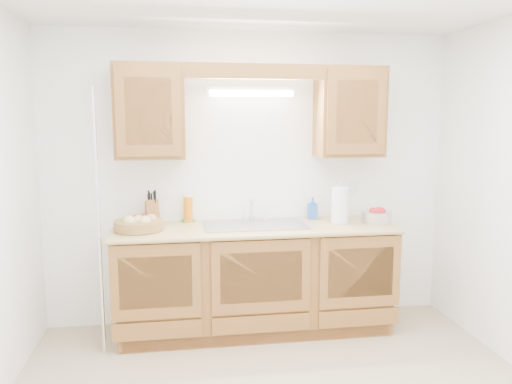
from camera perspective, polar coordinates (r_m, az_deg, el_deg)
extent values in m
cube|color=white|center=(4.35, -0.69, 1.49)|extent=(3.50, 0.02, 2.50)
cube|color=white|center=(1.50, 16.08, -11.91)|extent=(3.50, 0.02, 2.50)
cube|color=brown|center=(4.23, -0.09, -9.95)|extent=(2.20, 0.60, 0.86)
cube|color=tan|center=(4.10, -0.06, -4.16)|extent=(2.30, 0.63, 0.04)
cube|color=brown|center=(4.12, -12.03, 8.95)|extent=(0.55, 0.33, 0.75)
cube|color=brown|center=(4.36, 10.62, 8.94)|extent=(0.55, 0.33, 0.75)
cube|color=brown|center=(4.03, -0.07, 13.64)|extent=(2.20, 0.05, 0.12)
cylinder|color=white|center=(4.23, -0.51, 11.21)|extent=(0.70, 0.05, 0.05)
cube|color=white|center=(4.26, -0.57, 11.59)|extent=(0.76, 0.06, 0.05)
cube|color=#9E9EA3|center=(4.12, -0.10, -3.79)|extent=(0.84, 0.46, 0.01)
cube|color=#9E9EA3|center=(4.11, -3.01, -5.01)|extent=(0.39, 0.40, 0.16)
cube|color=#9E9EA3|center=(4.17, 2.76, -4.81)|extent=(0.39, 0.40, 0.16)
cylinder|color=silver|center=(4.31, -0.51, -3.02)|extent=(0.06, 0.06, 0.04)
cylinder|color=silver|center=(4.29, -0.51, -1.98)|extent=(0.02, 0.02, 0.16)
cylinder|color=silver|center=(4.23, -0.41, -0.89)|extent=(0.02, 0.12, 0.02)
cylinder|color=white|center=(4.32, 1.07, -2.46)|extent=(0.03, 0.03, 0.12)
cylinder|color=silver|center=(3.83, -17.52, -3.60)|extent=(0.03, 0.03, 2.00)
cube|color=white|center=(4.58, 11.16, 0.42)|extent=(0.08, 0.01, 0.12)
cylinder|color=#B07F47|center=(4.03, -13.27, -3.69)|extent=(0.42, 0.42, 0.07)
sphere|color=#D8C67F|center=(3.99, -14.24, -3.34)|extent=(0.10, 0.10, 0.10)
sphere|color=#D8C67F|center=(3.97, -12.58, -3.34)|extent=(0.10, 0.10, 0.10)
sphere|color=tan|center=(4.06, -11.89, -3.09)|extent=(0.09, 0.09, 0.09)
sphere|color=red|center=(4.09, -13.51, -3.07)|extent=(0.08, 0.08, 0.08)
sphere|color=#72A53F|center=(4.07, -14.74, -3.18)|extent=(0.08, 0.08, 0.08)
sphere|color=#D8C67F|center=(4.02, -13.29, -3.24)|extent=(0.09, 0.09, 0.09)
sphere|color=red|center=(4.12, -12.74, -2.99)|extent=(0.08, 0.08, 0.08)
cube|color=brown|center=(4.22, -11.77, -2.32)|extent=(0.13, 0.18, 0.23)
cylinder|color=black|center=(4.18, -12.21, -0.77)|extent=(0.02, 0.04, 0.08)
cylinder|color=black|center=(4.18, -11.84, -0.71)|extent=(0.02, 0.04, 0.08)
cylinder|color=black|center=(4.18, -11.46, -0.65)|extent=(0.02, 0.04, 0.08)
cylinder|color=black|center=(4.22, -12.06, -0.53)|extent=(0.02, 0.04, 0.08)
cylinder|color=black|center=(4.21, -11.57, -0.46)|extent=(0.02, 0.04, 0.08)
cylinder|color=black|center=(4.24, -12.17, -0.37)|extent=(0.02, 0.04, 0.08)
cylinder|color=black|center=(4.24, -11.43, -0.30)|extent=(0.02, 0.04, 0.08)
cylinder|color=orange|center=(4.28, -7.75, -1.96)|extent=(0.10, 0.10, 0.22)
cylinder|color=white|center=(4.26, -7.78, -0.46)|extent=(0.07, 0.07, 0.01)
imported|color=blue|center=(4.40, 6.47, -1.83)|extent=(0.10, 0.11, 0.19)
cube|color=#CC333F|center=(4.30, -7.72, -3.36)|extent=(0.12, 0.10, 0.01)
cube|color=green|center=(4.30, -7.72, -3.24)|extent=(0.12, 0.10, 0.02)
cylinder|color=silver|center=(4.26, 9.53, -3.47)|extent=(0.17, 0.17, 0.01)
cylinder|color=silver|center=(4.23, 9.58, -1.24)|extent=(0.02, 0.02, 0.35)
cylinder|color=white|center=(4.23, 9.58, -1.46)|extent=(0.18, 0.18, 0.29)
sphere|color=silver|center=(4.21, 9.64, 1.08)|extent=(0.02, 0.02, 0.02)
cylinder|color=silver|center=(4.34, 13.57, -2.78)|extent=(0.25, 0.25, 0.10)
sphere|color=red|center=(4.32, 13.23, -2.16)|extent=(0.07, 0.07, 0.07)
sphere|color=red|center=(4.36, 13.85, -2.09)|extent=(0.07, 0.07, 0.07)
sphere|color=red|center=(4.30, 13.74, -2.21)|extent=(0.07, 0.07, 0.07)
sphere|color=red|center=(4.33, 14.17, -2.17)|extent=(0.07, 0.07, 0.07)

